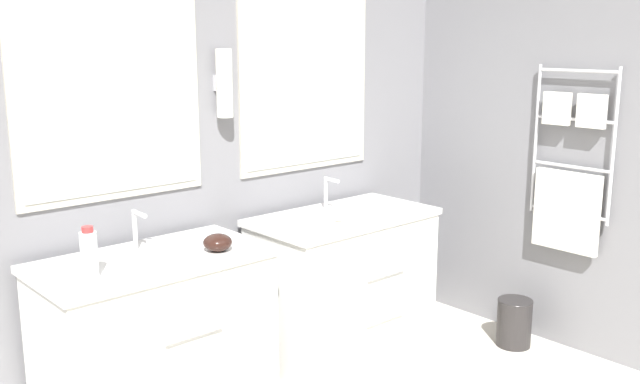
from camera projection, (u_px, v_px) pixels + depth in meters
wall_back at (166, 132)px, 3.50m from camera, size 5.43×0.16×2.60m
wall_right at (602, 126)px, 3.84m from camera, size 0.13×4.36×2.60m
vanity_left at (160, 343)px, 3.21m from camera, size 1.03×0.62×0.81m
vanity_right at (347, 284)px, 3.98m from camera, size 1.03×0.62×0.81m
faucet_left at (136, 231)px, 3.23m from camera, size 0.17×0.12×0.19m
faucet_right at (327, 194)px, 4.00m from camera, size 0.17×0.12×0.19m
toiletry_bottle at (89, 254)px, 2.86m from camera, size 0.07×0.07×0.21m
amenity_bowl at (218, 242)px, 3.23m from camera, size 0.13×0.13×0.08m
soap_dish at (340, 222)px, 3.67m from camera, size 0.11×0.07×0.04m
waste_bin at (514, 322)px, 4.15m from camera, size 0.20×0.20×0.28m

